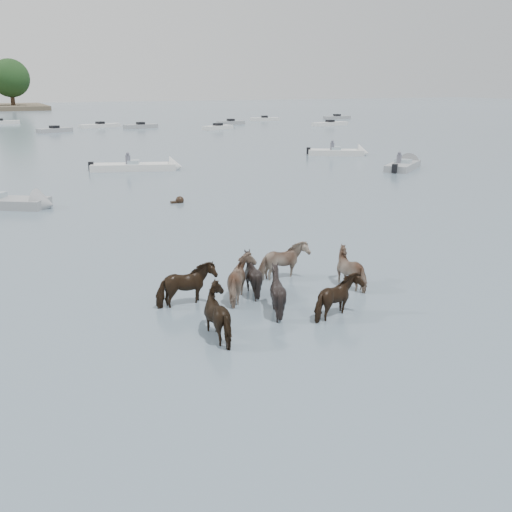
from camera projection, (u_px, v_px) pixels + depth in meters
name	position (u px, v px, depth m)	size (l,w,h in m)	color
ground	(286.00, 336.00, 14.14)	(400.00, 400.00, 0.00)	#4D5E6E
pony_herd	(268.00, 285.00, 16.16)	(6.94, 4.52, 1.43)	black
swimming_pony	(179.00, 201.00, 30.02)	(0.72, 0.44, 0.44)	black
motorboat_b	(10.00, 203.00, 28.80)	(5.72, 4.47, 1.92)	gray
motorboat_c	(145.00, 167.00, 41.41)	(6.66, 3.61, 1.92)	silver
motorboat_d	(405.00, 165.00, 42.41)	(4.98, 4.27, 1.92)	gray
motorboat_e	(344.00, 153.00, 50.06)	(5.34, 4.02, 1.92)	silver
distant_flotilla	(34.00, 128.00, 78.14)	(105.68, 27.47, 0.93)	gray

